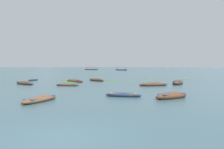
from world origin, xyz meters
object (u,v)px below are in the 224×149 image
object	(u,v)px
rowboat_1	(33,80)
rowboat_8	(123,95)
rowboat_7	(172,96)
rowboat_10	(75,81)
rowboat_0	(153,84)
rowboat_6	(40,99)
ferry_1	(92,69)
rowboat_4	(178,82)
rowboat_3	(67,85)
rowboat_2	(97,80)
rowboat_9	(25,83)
ferry_0	(121,70)

from	to	relation	value
rowboat_1	rowboat_8	distance (m)	25.75
rowboat_7	rowboat_10	xyz separation A→B (m)	(-10.73, 18.14, -0.02)
rowboat_8	rowboat_0	bearing A→B (deg)	63.87
rowboat_0	rowboat_6	xyz separation A→B (m)	(-11.32, -12.21, -0.01)
rowboat_6	ferry_1	xyz separation A→B (m)	(-7.17, 146.78, 0.28)
rowboat_0	rowboat_4	size ratio (longest dim) A/B	0.93
rowboat_4	rowboat_3	bearing A→B (deg)	-171.05
rowboat_2	rowboat_9	size ratio (longest dim) A/B	0.95
rowboat_0	rowboat_1	xyz separation A→B (m)	(-20.04, 10.87, -0.05)
rowboat_1	rowboat_7	xyz separation A→B (m)	(19.06, -21.88, 0.07)
rowboat_0	rowboat_1	size ratio (longest dim) A/B	1.35
rowboat_4	rowboat_8	xyz separation A→B (m)	(-9.19, -12.70, -0.11)
rowboat_3	rowboat_8	xyz separation A→B (m)	(6.81, -10.18, 0.01)
rowboat_6	rowboat_8	size ratio (longest dim) A/B	1.14
rowboat_7	rowboat_8	size ratio (longest dim) A/B	1.06
rowboat_3	ferry_0	size ratio (longest dim) A/B	0.43
rowboat_2	ferry_0	distance (m)	103.05
rowboat_1	ferry_1	xyz separation A→B (m)	(1.55, 123.70, 0.32)
rowboat_4	rowboat_9	world-z (taller)	rowboat_4
ferry_1	rowboat_8	bearing A→B (deg)	-84.62
rowboat_0	rowboat_2	bearing A→B (deg)	130.69
rowboat_0	rowboat_2	world-z (taller)	rowboat_2
rowboat_1	rowboat_2	distance (m)	11.92
rowboat_7	rowboat_6	bearing A→B (deg)	-173.36
rowboat_4	ferry_0	distance (m)	109.15
rowboat_1	rowboat_3	bearing A→B (deg)	-51.84
rowboat_0	ferry_0	world-z (taller)	ferry_0
rowboat_3	rowboat_4	world-z (taller)	rowboat_4
rowboat_8	rowboat_10	bearing A→B (deg)	111.82
rowboat_3	rowboat_7	distance (m)	15.53
rowboat_9	rowboat_4	bearing A→B (deg)	-0.04
rowboat_2	rowboat_3	bearing A→B (deg)	-110.59
rowboat_7	rowboat_10	world-z (taller)	rowboat_7
rowboat_1	ferry_0	distance (m)	103.75
rowboat_3	rowboat_7	size ratio (longest dim) A/B	0.97
rowboat_6	rowboat_10	bearing A→B (deg)	91.17
rowboat_1	rowboat_3	xyz separation A→B (m)	(8.35, -10.63, -0.00)
rowboat_1	ferry_0	world-z (taller)	ferry_0
rowboat_8	ferry_0	size ratio (longest dim) A/B	0.42
rowboat_1	rowboat_3	world-z (taller)	rowboat_1
rowboat_2	rowboat_10	world-z (taller)	rowboat_2
rowboat_3	rowboat_4	size ratio (longest dim) A/B	0.74
rowboat_8	rowboat_6	bearing A→B (deg)	-160.60
rowboat_0	rowboat_7	world-z (taller)	rowboat_7
rowboat_6	rowboat_7	world-z (taller)	rowboat_7
rowboat_3	rowboat_9	bearing A→B (deg)	159.33
rowboat_4	rowboat_6	size ratio (longest dim) A/B	1.21
rowboat_10	ferry_1	xyz separation A→B (m)	(-6.78, 127.44, 0.26)
rowboat_6	rowboat_4	bearing A→B (deg)	43.77
rowboat_2	rowboat_8	xyz separation A→B (m)	(3.32, -19.47, -0.05)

